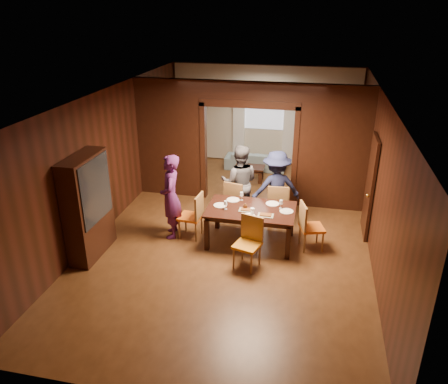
% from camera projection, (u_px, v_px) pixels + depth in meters
% --- Properties ---
extents(floor, '(9.00, 9.00, 0.00)m').
position_uv_depth(floor, '(235.00, 230.00, 9.41)').
color(floor, '#4C2D15').
rests_on(floor, ground).
extents(ceiling, '(5.50, 9.00, 0.02)m').
position_uv_depth(ceiling, '(237.00, 95.00, 8.25)').
color(ceiling, silver).
rests_on(ceiling, room_walls).
extents(room_walls, '(5.52, 9.01, 2.90)m').
position_uv_depth(room_walls, '(251.00, 138.00, 10.50)').
color(room_walls, black).
rests_on(room_walls, floor).
extents(person_purple, '(0.58, 0.74, 1.77)m').
position_uv_depth(person_purple, '(171.00, 197.00, 8.86)').
color(person_purple, '#551F5A').
rests_on(person_purple, floor).
extents(person_grey, '(0.90, 0.74, 1.72)m').
position_uv_depth(person_grey, '(240.00, 183.00, 9.61)').
color(person_grey, '#4F4F56').
rests_on(person_grey, floor).
extents(person_navy, '(1.23, 0.97, 1.67)m').
position_uv_depth(person_navy, '(276.00, 188.00, 9.39)').
color(person_navy, '#1A2042').
rests_on(person_navy, floor).
extents(sofa, '(1.75, 0.69, 0.51)m').
position_uv_depth(sofa, '(255.00, 160.00, 12.78)').
color(sofa, '#7C99A3').
rests_on(sofa, floor).
extents(serving_bowl, '(0.35, 0.35, 0.09)m').
position_uv_depth(serving_bowl, '(256.00, 205.00, 8.69)').
color(serving_bowl, black).
rests_on(serving_bowl, dining_table).
extents(dining_table, '(1.74, 1.08, 0.76)m').
position_uv_depth(dining_table, '(251.00, 226.00, 8.79)').
color(dining_table, black).
rests_on(dining_table, floor).
extents(coffee_table, '(0.80, 0.50, 0.40)m').
position_uv_depth(coffee_table, '(249.00, 173.00, 11.96)').
color(coffee_table, black).
rests_on(coffee_table, floor).
extents(chair_left, '(0.47, 0.47, 0.97)m').
position_uv_depth(chair_left, '(190.00, 215.00, 8.97)').
color(chair_left, orange).
rests_on(chair_left, floor).
extents(chair_right, '(0.55, 0.55, 0.97)m').
position_uv_depth(chair_right, '(312.00, 226.00, 8.54)').
color(chair_right, '#D15E13').
rests_on(chair_right, floor).
extents(chair_far_l, '(0.53, 0.53, 0.97)m').
position_uv_depth(chair_far_l, '(237.00, 200.00, 9.65)').
color(chair_far_l, '#E43F15').
rests_on(chair_far_l, floor).
extents(chair_far_r, '(0.47, 0.47, 0.97)m').
position_uv_depth(chair_far_r, '(278.00, 204.00, 9.48)').
color(chair_far_r, red).
rests_on(chair_far_r, floor).
extents(chair_near, '(0.55, 0.55, 0.97)m').
position_uv_depth(chair_near, '(247.00, 244.00, 7.92)').
color(chair_near, orange).
rests_on(chair_near, floor).
extents(hutch, '(0.40, 1.20, 2.00)m').
position_uv_depth(hutch, '(88.00, 207.00, 8.16)').
color(hutch, black).
rests_on(hutch, floor).
extents(door_right, '(0.06, 0.90, 2.10)m').
position_uv_depth(door_right, '(370.00, 187.00, 8.91)').
color(door_right, black).
rests_on(door_right, floor).
extents(window_far, '(1.20, 0.03, 1.30)m').
position_uv_depth(window_far, '(265.00, 107.00, 12.71)').
color(window_far, silver).
rests_on(window_far, back_wall).
extents(curtain_left, '(0.35, 0.06, 2.40)m').
position_uv_depth(curtain_left, '(239.00, 121.00, 13.00)').
color(curtain_left, white).
rests_on(curtain_left, back_wall).
extents(curtain_right, '(0.35, 0.06, 2.40)m').
position_uv_depth(curtain_right, '(289.00, 124.00, 12.70)').
color(curtain_right, white).
rests_on(curtain_right, back_wall).
extents(plate_left, '(0.27, 0.27, 0.01)m').
position_uv_depth(plate_left, '(220.00, 205.00, 8.76)').
color(plate_left, silver).
rests_on(plate_left, dining_table).
extents(plate_far_l, '(0.27, 0.27, 0.01)m').
position_uv_depth(plate_far_l, '(233.00, 200.00, 9.00)').
color(plate_far_l, white).
rests_on(plate_far_l, dining_table).
extents(plate_far_r, '(0.27, 0.27, 0.01)m').
position_uv_depth(plate_far_r, '(272.00, 204.00, 8.83)').
color(plate_far_r, white).
rests_on(plate_far_r, dining_table).
extents(plate_right, '(0.27, 0.27, 0.01)m').
position_uv_depth(plate_right, '(286.00, 211.00, 8.51)').
color(plate_right, silver).
rests_on(plate_right, dining_table).
extents(plate_near, '(0.27, 0.27, 0.01)m').
position_uv_depth(plate_near, '(248.00, 216.00, 8.32)').
color(plate_near, white).
rests_on(plate_near, dining_table).
extents(platter_a, '(0.30, 0.20, 0.04)m').
position_uv_depth(platter_a, '(247.00, 210.00, 8.55)').
color(platter_a, gray).
rests_on(platter_a, dining_table).
extents(platter_b, '(0.30, 0.20, 0.04)m').
position_uv_depth(platter_b, '(266.00, 215.00, 8.34)').
color(platter_b, gray).
rests_on(platter_b, dining_table).
extents(wineglass_left, '(0.08, 0.08, 0.18)m').
position_uv_depth(wineglass_left, '(226.00, 205.00, 8.58)').
color(wineglass_left, silver).
rests_on(wineglass_left, dining_table).
extents(wineglass_far, '(0.08, 0.08, 0.18)m').
position_uv_depth(wineglass_far, '(242.00, 196.00, 8.97)').
color(wineglass_far, silver).
rests_on(wineglass_far, dining_table).
extents(wineglass_right, '(0.08, 0.08, 0.18)m').
position_uv_depth(wineglass_right, '(281.00, 204.00, 8.61)').
color(wineglass_right, white).
rests_on(wineglass_right, dining_table).
extents(tumbler, '(0.07, 0.07, 0.14)m').
position_uv_depth(tumbler, '(252.00, 211.00, 8.36)').
color(tumbler, white).
rests_on(tumbler, dining_table).
extents(condiment_jar, '(0.08, 0.08, 0.11)m').
position_uv_depth(condiment_jar, '(245.00, 206.00, 8.60)').
color(condiment_jar, '#482711').
rests_on(condiment_jar, dining_table).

